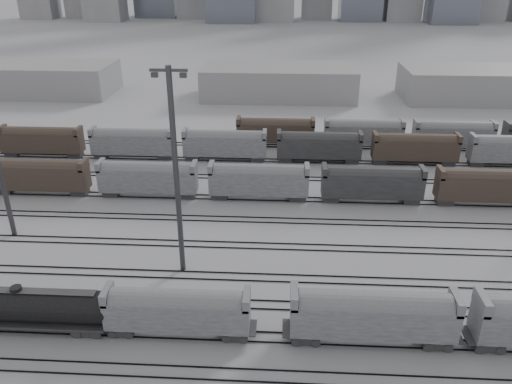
# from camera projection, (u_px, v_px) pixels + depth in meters

# --- Properties ---
(ground) EXTENTS (900.00, 900.00, 0.00)m
(ground) POSITION_uv_depth(u_px,v_px,m) (159.00, 340.00, 48.21)
(ground) COLOR #B7B7BC
(ground) RESTS_ON ground
(tracks) EXTENTS (220.00, 71.50, 0.16)m
(tracks) POSITION_uv_depth(u_px,v_px,m) (191.00, 246.00, 63.99)
(tracks) COLOR black
(tracks) RESTS_ON ground
(tank_car_b) EXTENTS (19.25, 3.21, 4.76)m
(tank_car_b) POSITION_uv_depth(u_px,v_px,m) (20.00, 306.00, 48.65)
(tank_car_b) COLOR #252528
(tank_car_b) RESTS_ON ground
(hopper_car_a) EXTENTS (14.00, 2.78, 5.01)m
(hopper_car_a) POSITION_uv_depth(u_px,v_px,m) (177.00, 309.00, 47.70)
(hopper_car_a) COLOR #252528
(hopper_car_a) RESTS_ON ground
(hopper_car_b) EXTENTS (15.53, 3.08, 5.55)m
(hopper_car_b) POSITION_uv_depth(u_px,v_px,m) (373.00, 313.00, 46.60)
(hopper_car_b) COLOR #252528
(hopper_car_b) RESTS_ON ground
(light_mast_c) EXTENTS (3.83, 0.61, 23.96)m
(light_mast_c) POSITION_uv_depth(u_px,v_px,m) (176.00, 170.00, 53.92)
(light_mast_c) COLOR #3C3C3F
(light_mast_c) RESTS_ON ground
(bg_string_near) EXTENTS (151.00, 3.00, 5.60)m
(bg_string_near) POSITION_uv_depth(u_px,v_px,m) (259.00, 182.00, 75.54)
(bg_string_near) COLOR gray
(bg_string_near) RESTS_ON ground
(bg_string_mid) EXTENTS (151.00, 3.00, 5.60)m
(bg_string_mid) POSITION_uv_depth(u_px,v_px,m) (319.00, 147.00, 89.48)
(bg_string_mid) COLOR #252528
(bg_string_mid) RESTS_ON ground
(bg_string_far) EXTENTS (66.00, 3.00, 5.60)m
(bg_string_far) POSITION_uv_depth(u_px,v_px,m) (408.00, 135.00, 95.81)
(bg_string_far) COLOR #43322B
(bg_string_far) RESTS_ON ground
(warehouse_left) EXTENTS (50.00, 18.00, 8.00)m
(warehouse_left) POSITION_uv_depth(u_px,v_px,m) (21.00, 78.00, 135.51)
(warehouse_left) COLOR gray
(warehouse_left) RESTS_ON ground
(warehouse_mid) EXTENTS (40.00, 18.00, 8.00)m
(warehouse_mid) POSITION_uv_depth(u_px,v_px,m) (279.00, 82.00, 131.88)
(warehouse_mid) COLOR gray
(warehouse_mid) RESTS_ON ground
(warehouse_right) EXTENTS (35.00, 18.00, 8.00)m
(warehouse_right) POSITION_uv_depth(u_px,v_px,m) (471.00, 84.00, 129.30)
(warehouse_right) COLOR gray
(warehouse_right) RESTS_ON ground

